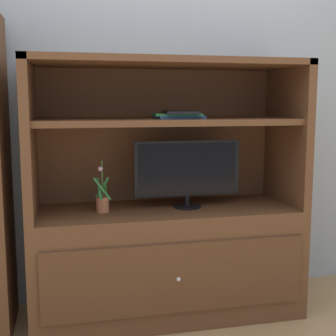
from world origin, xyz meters
TOP-DOWN VIEW (x-y plane):
  - painted_rear_wall at (0.00, 0.75)m, footprint 6.00×0.10m
  - media_console at (0.00, 0.41)m, footprint 1.60×0.61m
  - tv_monitor at (0.13, 0.39)m, footprint 0.64×0.17m
  - potted_plant at (-0.38, 0.38)m, footprint 0.10×0.11m
  - magazine_stack at (0.07, 0.40)m, footprint 0.29×0.34m

SIDE VIEW (x-z plane):
  - media_console at x=0.00m, z-range -0.27..1.25m
  - potted_plant at x=-0.38m, z-range 0.57..0.87m
  - tv_monitor at x=0.13m, z-range 0.68..1.08m
  - magazine_stack at x=0.07m, z-range 1.19..1.24m
  - painted_rear_wall at x=0.00m, z-range 0.00..2.80m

